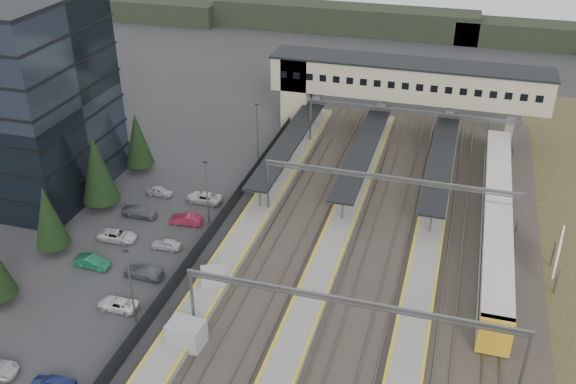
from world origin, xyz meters
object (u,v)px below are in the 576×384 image
(relay_cabin_near, at_px, (186,335))
(relay_cabin_far, at_px, (213,279))
(billboard, at_px, (558,253))
(footbridge, at_px, (388,82))
(train, at_px, (496,219))

(relay_cabin_near, bearing_deg, relay_cabin_far, 95.85)
(relay_cabin_near, distance_m, billboard, 37.40)
(footbridge, xyz_separation_m, train, (16.30, -25.31, -5.82))
(train, bearing_deg, relay_cabin_far, -146.31)
(footbridge, bearing_deg, train, -57.22)
(relay_cabin_far, distance_m, train, 32.34)
(relay_cabin_near, xyz_separation_m, billboard, (31.89, 19.44, 1.96))
(relay_cabin_far, xyz_separation_m, footbridge, (10.60, 43.24, 6.84))
(relay_cabin_near, xyz_separation_m, footbridge, (9.74, 51.65, 6.64))
(footbridge, bearing_deg, relay_cabin_far, -103.77)
(relay_cabin_far, xyz_separation_m, billboard, (32.75, 11.04, 2.15))
(relay_cabin_near, relative_size, billboard, 0.57)
(relay_cabin_far, height_order, footbridge, footbridge)
(billboard, bearing_deg, relay_cabin_far, -161.38)
(relay_cabin_far, relative_size, billboard, 0.52)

